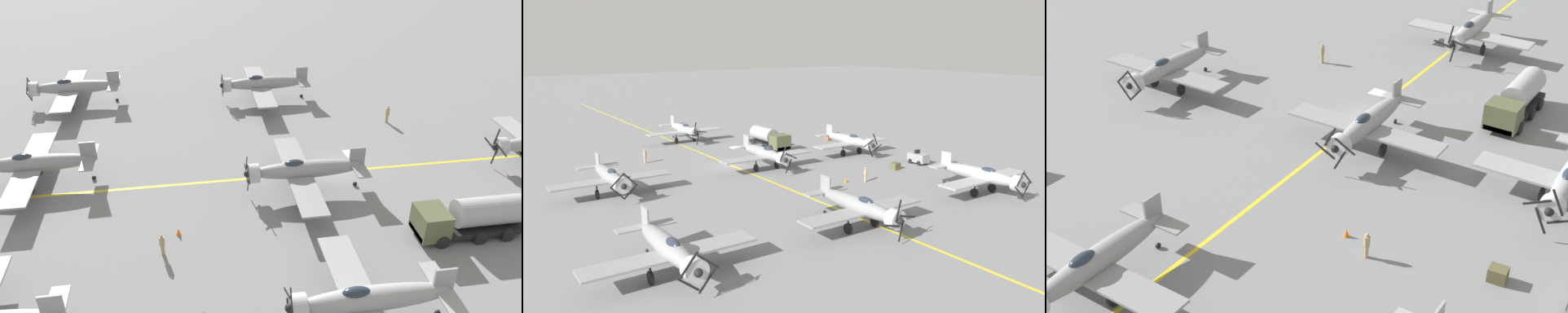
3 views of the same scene
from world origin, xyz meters
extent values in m
plane|color=slate|center=(0.00, 0.00, 0.00)|extent=(400.00, 400.00, 0.00)
cube|color=yellow|center=(0.00, 0.00, 0.00)|extent=(0.30, 160.00, 0.01)
ellipsoid|color=gray|center=(16.42, 4.06, 2.05)|extent=(1.50, 9.50, 1.42)
cylinder|color=#B7B7BC|center=(16.42, 8.51, 2.05)|extent=(1.58, 0.90, 1.58)
ellipsoid|color=#232D3D|center=(16.42, 5.20, 2.61)|extent=(0.80, 1.70, 0.76)
cube|color=gray|center=(16.42, 4.82, 1.71)|extent=(12.00, 2.10, 0.16)
cube|color=gray|center=(16.42, -0.03, 2.20)|extent=(4.40, 1.10, 0.12)
cube|color=gray|center=(16.42, -0.03, 2.85)|extent=(0.14, 1.30, 1.60)
sphere|color=black|center=(16.42, 9.01, 2.05)|extent=(0.56, 0.56, 0.56)
cube|color=black|center=(17.01, 9.01, 1.41)|extent=(1.29, 0.06, 1.38)
cube|color=black|center=(17.06, 9.01, 2.64)|extent=(1.38, 0.06, 1.29)
cube|color=black|center=(15.83, 9.01, 2.69)|extent=(1.29, 0.06, 1.38)
cube|color=black|center=(15.77, 9.01, 1.46)|extent=(1.38, 0.06, 1.29)
cylinder|color=black|center=(14.92, 4.82, 1.08)|extent=(0.14, 0.14, 1.26)
cylinder|color=black|center=(14.92, 4.82, 0.45)|extent=(0.22, 0.90, 0.90)
cylinder|color=black|center=(17.92, 4.82, 1.08)|extent=(0.14, 0.14, 1.26)
cylinder|color=black|center=(17.92, 4.82, 0.45)|extent=(0.22, 0.90, 0.90)
cylinder|color=black|center=(16.42, -0.09, 0.18)|extent=(0.12, 0.36, 0.36)
cylinder|color=#B7B7BC|center=(-16.81, 7.73, 2.05)|extent=(1.58, 0.90, 1.58)
sphere|color=black|center=(-16.81, 8.23, 2.05)|extent=(0.56, 0.56, 0.56)
cube|color=black|center=(-17.20, 8.23, 2.83)|extent=(0.91, 0.06, 1.63)
cube|color=black|center=(-17.60, 8.23, 1.66)|extent=(1.63, 0.06, 0.91)
cube|color=black|center=(-16.42, 8.23, 1.27)|extent=(0.91, 0.06, 1.63)
cube|color=black|center=(-16.03, 8.23, 2.44)|extent=(1.63, 0.06, 0.91)
cylinder|color=black|center=(-15.31, 4.04, 1.08)|extent=(0.14, 0.14, 1.26)
cylinder|color=black|center=(-15.31, 4.04, 0.45)|extent=(0.22, 0.90, 0.90)
ellipsoid|color=gray|center=(1.91, 25.55, 2.05)|extent=(1.50, 9.50, 1.42)
ellipsoid|color=#232D3D|center=(1.91, 26.69, 2.61)|extent=(0.80, 1.70, 0.76)
cube|color=gray|center=(1.91, 26.31, 1.71)|extent=(12.00, 2.10, 0.16)
cube|color=gray|center=(1.91, 21.46, 2.20)|extent=(4.40, 1.10, 0.12)
cube|color=gray|center=(1.91, 21.46, 2.85)|extent=(0.14, 1.30, 1.60)
cylinder|color=black|center=(0.41, 26.31, 1.08)|extent=(0.14, 0.14, 1.26)
cylinder|color=black|center=(0.41, 26.31, 0.45)|extent=(0.22, 0.90, 0.90)
cylinder|color=black|center=(3.41, 26.31, 1.08)|extent=(0.14, 0.14, 1.26)
cylinder|color=black|center=(3.41, 26.31, 0.45)|extent=(0.22, 0.90, 0.90)
cylinder|color=black|center=(1.91, 21.40, 0.18)|extent=(0.12, 0.36, 0.36)
ellipsoid|color=#96999B|center=(-1.38, -18.28, 2.05)|extent=(1.50, 9.50, 1.42)
cylinder|color=#B7B7BC|center=(-1.38, -13.83, 2.05)|extent=(1.58, 0.90, 1.58)
ellipsoid|color=#232D3D|center=(-1.38, -17.14, 2.61)|extent=(0.80, 1.70, 0.76)
cube|color=#96999B|center=(-1.38, -17.52, 1.71)|extent=(12.00, 2.10, 0.16)
cube|color=#96999B|center=(-1.38, -22.37, 2.20)|extent=(4.40, 1.10, 0.12)
cube|color=#96999B|center=(-1.38, -22.37, 2.85)|extent=(0.14, 1.30, 1.60)
sphere|color=black|center=(-1.38, -13.33, 2.05)|extent=(0.56, 0.56, 0.56)
cube|color=black|center=(-1.55, -13.33, 1.19)|extent=(0.47, 0.06, 1.75)
cube|color=black|center=(-0.52, -13.33, 1.89)|extent=(1.75, 0.06, 0.47)
cube|color=black|center=(-1.22, -13.33, 2.91)|extent=(0.47, 0.06, 1.75)
cube|color=black|center=(-2.24, -13.33, 2.21)|extent=(1.75, 0.06, 0.47)
cylinder|color=black|center=(-2.88, -17.52, 1.08)|extent=(0.14, 0.14, 1.26)
cylinder|color=black|center=(-2.88, -17.52, 0.45)|extent=(0.22, 0.90, 0.90)
cylinder|color=black|center=(0.12, -17.52, 1.08)|extent=(0.14, 0.14, 1.26)
cylinder|color=black|center=(0.12, -17.52, 0.45)|extent=(0.22, 0.90, 0.90)
cylinder|color=black|center=(-1.38, -22.43, 0.18)|extent=(0.12, 0.36, 0.36)
ellipsoid|color=gray|center=(-2.47, 3.75, 2.05)|extent=(1.50, 9.50, 1.42)
cylinder|color=#B7B7BC|center=(-2.47, 8.20, 2.05)|extent=(1.58, 0.90, 1.58)
ellipsoid|color=#232D3D|center=(-2.47, 4.89, 2.61)|extent=(0.80, 1.70, 0.76)
cube|color=gray|center=(-2.47, 4.51, 1.71)|extent=(12.00, 2.10, 0.16)
cube|color=gray|center=(-2.47, -0.34, 2.20)|extent=(4.40, 1.10, 0.12)
cube|color=gray|center=(-2.47, -0.34, 2.85)|extent=(0.14, 1.30, 1.60)
sphere|color=black|center=(-2.47, 8.70, 2.05)|extent=(0.56, 0.56, 0.56)
cube|color=black|center=(-3.25, 8.70, 2.45)|extent=(1.62, 0.06, 0.93)
cube|color=black|center=(-2.87, 8.70, 1.27)|extent=(0.93, 0.06, 1.62)
cube|color=black|center=(-1.69, 8.70, 1.65)|extent=(1.62, 0.06, 0.93)
cube|color=black|center=(-2.07, 8.70, 2.83)|extent=(0.93, 0.06, 1.62)
cylinder|color=black|center=(-3.97, 4.51, 1.08)|extent=(0.14, 0.14, 1.26)
cylinder|color=black|center=(-3.97, 4.51, 0.45)|extent=(0.22, 0.90, 0.90)
cylinder|color=black|center=(-0.97, 4.51, 1.08)|extent=(0.14, 0.14, 1.26)
cylinder|color=black|center=(-0.97, 4.51, 0.45)|extent=(0.22, 0.90, 0.90)
cylinder|color=black|center=(-2.47, -0.40, 0.18)|extent=(0.12, 0.36, 0.36)
cube|color=black|center=(-9.88, -6.45, 0.62)|extent=(2.25, 8.00, 0.40)
cube|color=#515638|center=(-9.88, -3.49, 1.42)|extent=(2.50, 2.08, 2.00)
cylinder|color=#9E9EA3|center=(-9.88, -7.77, 1.93)|extent=(2.10, 4.96, 2.10)
cylinder|color=black|center=(-11.07, -3.97, 0.50)|extent=(0.30, 1.00, 1.00)
cylinder|color=black|center=(-8.69, -3.97, 0.50)|extent=(0.30, 1.00, 1.00)
cylinder|color=black|center=(-11.07, -6.85, 0.50)|extent=(0.30, 1.00, 1.00)
cylinder|color=black|center=(-8.69, -6.85, 0.50)|extent=(0.30, 1.00, 1.00)
cylinder|color=black|center=(-11.07, -8.93, 0.50)|extent=(0.30, 1.00, 1.00)
cylinder|color=black|center=(-8.69, -8.93, 0.50)|extent=(0.30, 1.00, 1.00)
cylinder|color=tan|center=(8.66, -7.45, 0.44)|extent=(0.28, 0.28, 0.88)
cylinder|color=tan|center=(8.66, -7.45, 1.25)|extent=(0.40, 0.40, 0.74)
sphere|color=tan|center=(8.66, -7.45, 1.74)|extent=(0.24, 0.24, 0.24)
cylinder|color=tan|center=(-8.73, 15.44, 0.40)|extent=(0.25, 0.25, 0.80)
cylinder|color=tan|center=(-8.73, 15.44, 1.14)|extent=(0.37, 0.37, 0.67)
sphere|color=tan|center=(-8.73, 15.44, 1.58)|extent=(0.22, 0.22, 0.22)
cube|color=brown|center=(-15.81, 13.29, 0.43)|extent=(1.09, 0.93, 0.86)
cone|color=orange|center=(-6.76, 14.35, 0.28)|extent=(0.36, 0.36, 0.55)
camera|label=1|loc=(-36.56, 12.95, 23.54)|focal=35.00mm
camera|label=2|loc=(30.03, 55.90, 15.48)|focal=35.00mm
camera|label=3|loc=(-24.10, 45.18, 26.17)|focal=50.00mm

